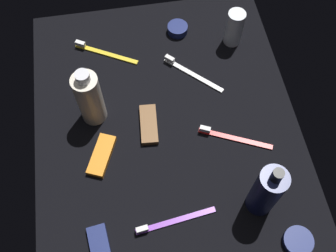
{
  "coord_description": "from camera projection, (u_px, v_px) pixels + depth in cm",
  "views": [
    {
      "loc": [
        -43.24,
        7.19,
        86.46
      ],
      "look_at": [
        0.0,
        0.0,
        3.0
      ],
      "focal_mm": 42.71,
      "sensor_mm": 36.0,
      "label": 1
    }
  ],
  "objects": [
    {
      "name": "toothbrush_white",
      "position": [
        190.0,
        72.0,
        1.04
      ],
      "size": [
        13.37,
        13.78,
        2.1
      ],
      "color": "white",
      "rests_on": "ground_plane"
    },
    {
      "name": "ground_plane",
      "position": [
        168.0,
        133.0,
        0.97
      ],
      "size": [
        84.0,
        64.0,
        1.2
      ],
      "primitive_type": "cube",
      "color": "black"
    },
    {
      "name": "toothbrush_purple",
      "position": [
        171.0,
        222.0,
        0.86
      ],
      "size": [
        3.39,
        18.01,
        2.1
      ],
      "color": "purple",
      "rests_on": "ground_plane"
    },
    {
      "name": "lotion_bottle",
      "position": [
        266.0,
        191.0,
        0.81
      ],
      "size": [
        5.88,
        5.88,
        18.64
      ],
      "color": "#181E4D",
      "rests_on": "ground_plane"
    },
    {
      "name": "toothbrush_yellow",
      "position": [
        103.0,
        52.0,
        1.07
      ],
      "size": [
        9.73,
        16.35,
        2.1
      ],
      "color": "yellow",
      "rests_on": "ground_plane"
    },
    {
      "name": "snack_bar_brown",
      "position": [
        149.0,
        125.0,
        0.97
      ],
      "size": [
        10.68,
        4.79,
        1.5
      ],
      "primitive_type": "cube",
      "rotation": [
        0.0,
        0.0,
        -0.08
      ],
      "color": "brown",
      "rests_on": "ground_plane"
    },
    {
      "name": "toothbrush_red",
      "position": [
        231.0,
        137.0,
        0.96
      ],
      "size": [
        8.57,
        16.87,
        2.1
      ],
      "color": "red",
      "rests_on": "ground_plane"
    },
    {
      "name": "snack_bar_orange",
      "position": [
        102.0,
        155.0,
        0.93
      ],
      "size": [
        11.13,
        7.83,
        1.5
      ],
      "primitive_type": "cube",
      "rotation": [
        0.0,
        0.0,
        -0.41
      ],
      "color": "orange",
      "rests_on": "ground_plane"
    },
    {
      "name": "cream_tin_right",
      "position": [
        298.0,
        241.0,
        0.84
      ],
      "size": [
        6.35,
        6.35,
        1.65
      ],
      "primitive_type": "cylinder",
      "color": "navy",
      "rests_on": "ground_plane"
    },
    {
      "name": "cream_tin_left",
      "position": [
        178.0,
        29.0,
        1.11
      ],
      "size": [
        5.61,
        5.61,
        2.17
      ],
      "primitive_type": "cylinder",
      "color": "navy",
      "rests_on": "ground_plane"
    },
    {
      "name": "deodorant_stick",
      "position": [
        234.0,
        28.0,
        1.05
      ],
      "size": [
        4.61,
        4.61,
        10.51
      ],
      "primitive_type": "cylinder",
      "color": "silver",
      "rests_on": "ground_plane"
    },
    {
      "name": "bodywash_bottle",
      "position": [
        89.0,
        98.0,
        0.92
      ],
      "size": [
        6.06,
        6.06,
        17.51
      ],
      "color": "silver",
      "rests_on": "ground_plane"
    },
    {
      "name": "snack_bar_navy",
      "position": [
        101.0,
        250.0,
        0.83
      ],
      "size": [
        10.8,
        5.2,
        1.5
      ],
      "primitive_type": "cube",
      "rotation": [
        0.0,
        0.0,
        0.12
      ],
      "color": "navy",
      "rests_on": "ground_plane"
    }
  ]
}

